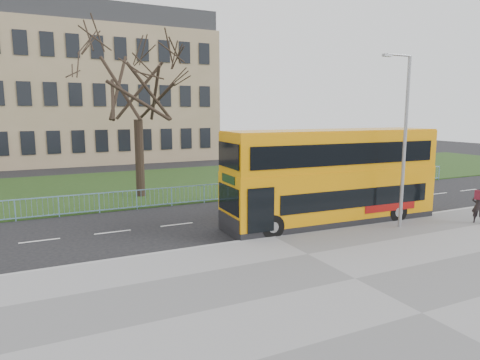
# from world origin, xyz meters

# --- Properties ---
(ground) EXTENTS (120.00, 120.00, 0.00)m
(ground) POSITION_xyz_m (0.00, 0.00, 0.00)
(ground) COLOR black
(ground) RESTS_ON ground
(pavement) EXTENTS (80.00, 10.50, 0.12)m
(pavement) POSITION_xyz_m (0.00, -6.75, 0.06)
(pavement) COLOR slate
(pavement) RESTS_ON ground
(kerb) EXTENTS (80.00, 0.20, 0.14)m
(kerb) POSITION_xyz_m (0.00, -1.55, 0.07)
(kerb) COLOR #949496
(kerb) RESTS_ON ground
(grass_verge) EXTENTS (80.00, 15.40, 0.08)m
(grass_verge) POSITION_xyz_m (0.00, 14.30, 0.04)
(grass_verge) COLOR #1D3613
(grass_verge) RESTS_ON ground
(guard_railing) EXTENTS (40.00, 0.12, 1.10)m
(guard_railing) POSITION_xyz_m (0.00, 6.60, 0.55)
(guard_railing) COLOR #79ABD7
(guard_railing) RESTS_ON ground
(bare_tree) EXTENTS (8.03, 8.03, 11.47)m
(bare_tree) POSITION_xyz_m (-3.00, 10.00, 5.82)
(bare_tree) COLOR black
(bare_tree) RESTS_ON grass_verge
(civic_building) EXTENTS (30.00, 15.00, 14.00)m
(civic_building) POSITION_xyz_m (-5.00, 35.00, 7.00)
(civic_building) COLOR #907D5B
(civic_building) RESTS_ON ground
(yellow_bus) EXTENTS (10.77, 2.95, 4.48)m
(yellow_bus) POSITION_xyz_m (3.83, -0.51, 2.40)
(yellow_bus) COLOR orange
(yellow_bus) RESTS_ON ground
(pedestrian) EXTENTS (0.65, 0.72, 1.66)m
(pedestrian) POSITION_xyz_m (9.92, -3.89, 0.95)
(pedestrian) COLOR black
(pedestrian) RESTS_ON pavement
(street_lamp) EXTENTS (1.63, 0.19, 7.70)m
(street_lamp) POSITION_xyz_m (5.97, -2.76, 4.34)
(street_lamp) COLOR gray
(street_lamp) RESTS_ON pavement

